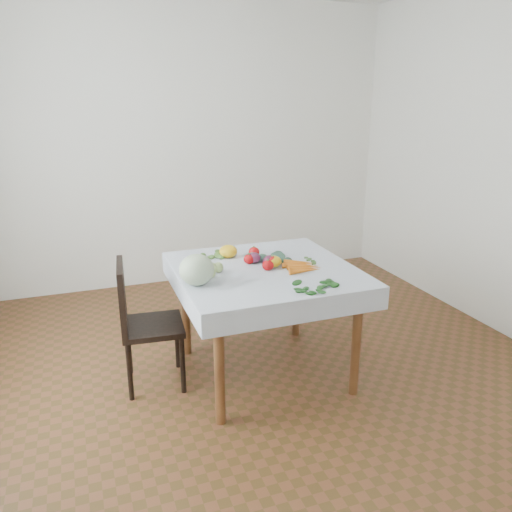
{
  "coord_description": "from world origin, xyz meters",
  "views": [
    {
      "loc": [
        -1.1,
        -2.83,
        1.81
      ],
      "look_at": [
        -0.03,
        0.07,
        0.82
      ],
      "focal_mm": 35.0,
      "sensor_mm": 36.0,
      "label": 1
    }
  ],
  "objects": [
    {
      "name": "ground",
      "position": [
        0.0,
        0.0,
        0.0
      ],
      "size": [
        4.0,
        4.0,
        0.0
      ],
      "primitive_type": "plane",
      "color": "brown"
    },
    {
      "name": "back_wall",
      "position": [
        0.0,
        2.0,
        1.35
      ],
      "size": [
        4.0,
        0.04,
        2.7
      ],
      "primitive_type": "cube",
      "color": "white",
      "rests_on": "ground"
    },
    {
      "name": "table",
      "position": [
        0.0,
        0.0,
        0.65
      ],
      "size": [
        1.0,
        1.0,
        0.75
      ],
      "color": "brown",
      "rests_on": "ground"
    },
    {
      "name": "tablecloth",
      "position": [
        0.0,
        0.0,
        0.75
      ],
      "size": [
        1.12,
        1.12,
        0.01
      ],
      "primitive_type": "cube",
      "color": "white",
      "rests_on": "table"
    },
    {
      "name": "chair",
      "position": [
        -0.8,
        0.13,
        0.48
      ],
      "size": [
        0.41,
        0.41,
        0.84
      ],
      "color": "black",
      "rests_on": "ground"
    },
    {
      "name": "cabbage",
      "position": [
        -0.48,
        -0.14,
        0.85
      ],
      "size": [
        0.25,
        0.25,
        0.18
      ],
      "primitive_type": "ellipsoid",
      "rotation": [
        0.0,
        0.0,
        0.22
      ],
      "color": "beige",
      "rests_on": "tablecloth"
    },
    {
      "name": "tomato_a",
      "position": [
        0.02,
        0.25,
        0.79
      ],
      "size": [
        0.09,
        0.09,
        0.07
      ],
      "primitive_type": "ellipsoid",
      "rotation": [
        0.0,
        0.0,
        -0.27
      ],
      "color": "#B90C0F",
      "rests_on": "tablecloth"
    },
    {
      "name": "tomato_b",
      "position": [
        0.0,
        -0.05,
        0.79
      ],
      "size": [
        0.08,
        0.08,
        0.07
      ],
      "primitive_type": "ellipsoid",
      "rotation": [
        0.0,
        0.0,
        0.02
      ],
      "color": "#B90C0F",
      "rests_on": "tablecloth"
    },
    {
      "name": "tomato_c",
      "position": [
        0.05,
        -0.0,
        0.79
      ],
      "size": [
        0.11,
        0.11,
        0.07
      ],
      "primitive_type": "ellipsoid",
      "rotation": [
        0.0,
        0.0,
        -0.34
      ],
      "color": "#B90C0F",
      "rests_on": "tablecloth"
    },
    {
      "name": "tomato_d",
      "position": [
        -0.07,
        0.11,
        0.79
      ],
      "size": [
        0.08,
        0.08,
        0.06
      ],
      "primitive_type": "ellipsoid",
      "rotation": [
        0.0,
        0.0,
        -0.13
      ],
      "color": "#B90C0F",
      "rests_on": "tablecloth"
    },
    {
      "name": "heirloom_back",
      "position": [
        -0.15,
        0.3,
        0.8
      ],
      "size": [
        0.15,
        0.15,
        0.09
      ],
      "primitive_type": "ellipsoid",
      "rotation": [
        0.0,
        0.0,
        -0.22
      ],
      "color": "#EDA318",
      "rests_on": "tablecloth"
    },
    {
      "name": "heirloom_front",
      "position": [
        0.06,
        0.0,
        0.79
      ],
      "size": [
        0.11,
        0.11,
        0.07
      ],
      "primitive_type": "ellipsoid",
      "rotation": [
        0.0,
        0.0,
        0.01
      ],
      "color": "#EDA318",
      "rests_on": "tablecloth"
    },
    {
      "name": "onion_a",
      "position": [
        0.04,
        0.01,
        0.79
      ],
      "size": [
        0.1,
        0.1,
        0.08
      ],
      "primitive_type": "ellipsoid",
      "rotation": [
        0.0,
        0.0,
        -0.15
      ],
      "color": "#551836",
      "rests_on": "tablecloth"
    },
    {
      "name": "onion_b",
      "position": [
        -0.03,
        0.12,
        0.79
      ],
      "size": [
        0.11,
        0.11,
        0.07
      ],
      "primitive_type": "ellipsoid",
      "rotation": [
        0.0,
        0.0,
        -0.39
      ],
      "color": "#551836",
      "rests_on": "tablecloth"
    },
    {
      "name": "tomatillo_cluster",
      "position": [
        -0.36,
        -0.01,
        0.78
      ],
      "size": [
        0.13,
        0.12,
        0.05
      ],
      "color": "#BAD57B",
      "rests_on": "tablecloth"
    },
    {
      "name": "carrot_bunch",
      "position": [
        0.22,
        -0.09,
        0.77
      ],
      "size": [
        0.22,
        0.26,
        0.03
      ],
      "color": "orange",
      "rests_on": "tablecloth"
    },
    {
      "name": "kale_bunch",
      "position": [
        0.1,
        0.13,
        0.78
      ],
      "size": [
        0.3,
        0.24,
        0.04
      ],
      "color": "#3E6650",
      "rests_on": "tablecloth"
    },
    {
      "name": "basil_bunch",
      "position": [
        0.15,
        -0.43,
        0.76
      ],
      "size": [
        0.24,
        0.21,
        0.01
      ],
      "color": "#184F19",
      "rests_on": "tablecloth"
    },
    {
      "name": "dill_bunch",
      "position": [
        -0.28,
        0.36,
        0.77
      ],
      "size": [
        0.19,
        0.19,
        0.02
      ],
      "color": "#55853D",
      "rests_on": "tablecloth"
    }
  ]
}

